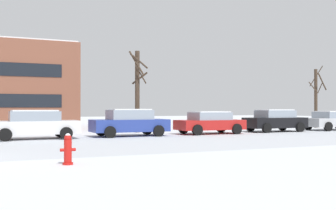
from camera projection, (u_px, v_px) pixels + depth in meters
fire_hydrant at (68, 149)px, 11.93m from camera, size 0.44×0.30×0.90m
parked_car_white at (34, 124)px, 21.55m from camera, size 4.48×2.01×1.51m
parked_car_blue at (130, 122)px, 23.82m from camera, size 4.36×2.03×1.56m
parked_car_red at (210, 122)px, 25.90m from camera, size 4.22×2.07×1.40m
parked_car_black at (275, 120)px, 28.28m from camera, size 4.23×2.01×1.51m
parked_car_silver at (334, 120)px, 30.36m from camera, size 4.57×2.16×1.38m
tree_far_right at (316, 97)px, 34.10m from camera, size 1.28×1.53×5.09m
tree_far_left at (138, 89)px, 27.50m from camera, size 1.49×1.50×5.36m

